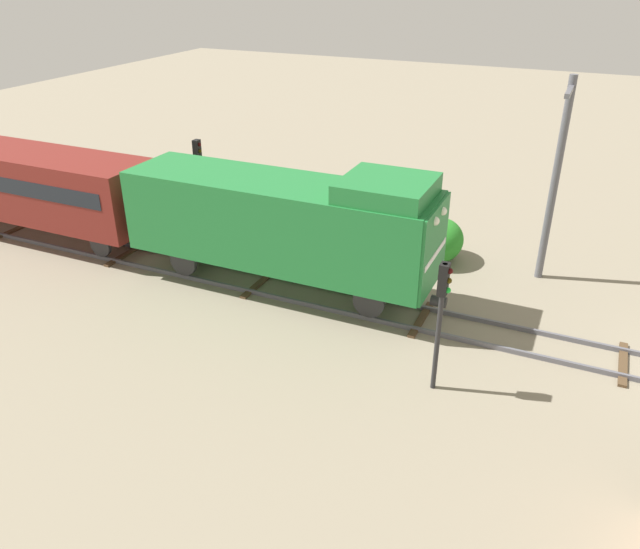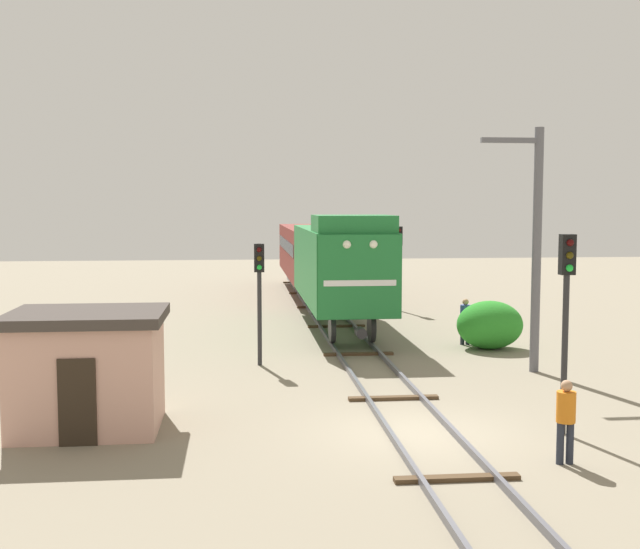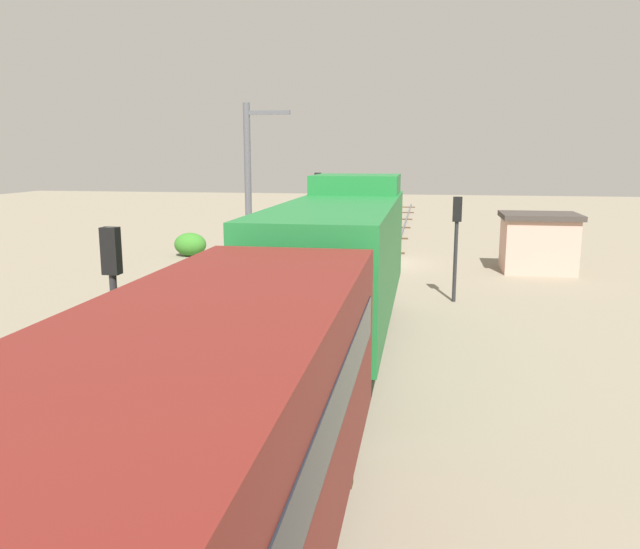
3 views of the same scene
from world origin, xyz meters
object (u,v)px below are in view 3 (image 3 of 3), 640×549
traffic_signal_near (318,200)px  relay_hut (538,242)px  worker_by_signal (234,285)px  traffic_signal_mid (457,229)px  catenary_mast (250,190)px  locomotive (341,252)px  traffic_signal_far (114,291)px  worker_near_track (339,236)px

traffic_signal_near → relay_hut: (-10.70, 1.48, -1.72)m
worker_by_signal → traffic_signal_mid: bearing=41.9°
traffic_signal_near → catenary_mast: size_ratio=0.60×
traffic_signal_near → catenary_mast: bearing=75.2°
catenary_mast → relay_hut: 13.67m
locomotive → traffic_signal_near: size_ratio=2.57×
locomotive → catenary_mast: size_ratio=1.55×
traffic_signal_mid → traffic_signal_far: 14.23m
relay_hut → locomotive: bearing=60.6°
traffic_signal_mid → catenary_mast: bearing=-12.4°
traffic_signal_near → worker_by_signal: traffic_signal_near is taller
catenary_mast → relay_hut: bearing=-157.8°
traffic_signal_mid → worker_by_signal: size_ratio=2.30×
worker_by_signal → catenary_mast: bearing=119.2°
traffic_signal_far → worker_near_track: size_ratio=2.39×
locomotive → worker_by_signal: locomotive is taller
traffic_signal_near → traffic_signal_far: size_ratio=1.11×
traffic_signal_near → locomotive: bearing=102.2°
locomotive → relay_hut: locomotive is taller
traffic_signal_mid → relay_hut: (-4.10, -6.89, -1.33)m
traffic_signal_far → catenary_mast: size_ratio=0.54×
traffic_signal_far → catenary_mast: (1.33, -14.22, 1.14)m
locomotive → relay_hut: size_ratio=3.31×
locomotive → worker_by_signal: 5.71m
traffic_signal_near → worker_by_signal: (1.00, 11.36, -2.12)m
catenary_mast → worker_near_track: bearing=-106.5°
relay_hut → traffic_signal_near: bearing=-7.9°
traffic_signal_near → relay_hut: bearing=172.1°
traffic_signal_near → catenary_mast: catenary_mast is taller
worker_near_track → catenary_mast: 9.42m
traffic_signal_near → traffic_signal_mid: traffic_signal_near is taller
traffic_signal_mid → traffic_signal_near: bearing=-51.7°
locomotive → relay_hut: (-7.50, -13.32, -1.38)m
locomotive → traffic_signal_far: (3.60, 5.97, 0.06)m
worker_near_track → relay_hut: bearing=139.8°
locomotive → traffic_signal_far: size_ratio=2.85×
worker_near_track → locomotive: bearing=77.4°
worker_by_signal → relay_hut: (-11.70, -9.88, 0.40)m
traffic_signal_mid → catenary_mast: catenary_mast is taller
locomotive → relay_hut: 15.35m
traffic_signal_mid → traffic_signal_far: (7.00, 12.39, 0.11)m
traffic_signal_near → worker_near_track: 3.04m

